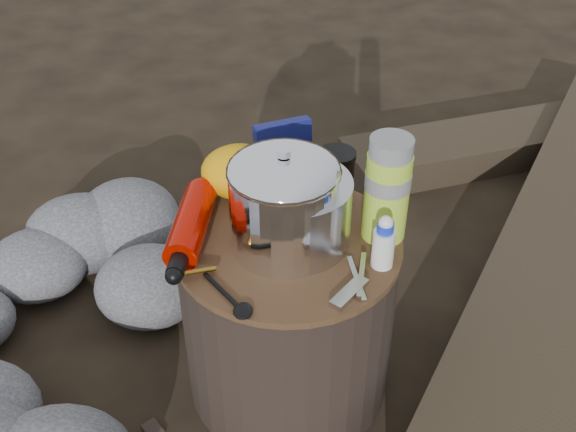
{
  "coord_description": "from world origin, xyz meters",
  "views": [
    {
      "loc": [
        0.03,
        -1.08,
        1.29
      ],
      "look_at": [
        0.0,
        0.0,
        0.48
      ],
      "focal_mm": 43.41,
      "sensor_mm": 36.0,
      "label": 1
    }
  ],
  "objects_px": {
    "stump": "(288,315)",
    "fuel_bottle": "(191,224)",
    "log_main": "(567,239)",
    "thermos": "(387,189)",
    "camping_pot": "(284,202)",
    "travel_mug": "(336,176)"
  },
  "relations": [
    {
      "from": "camping_pot",
      "to": "travel_mug",
      "type": "relative_size",
      "value": 1.82
    },
    {
      "from": "stump",
      "to": "log_main",
      "type": "distance_m",
      "value": 0.89
    },
    {
      "from": "stump",
      "to": "travel_mug",
      "type": "relative_size",
      "value": 3.97
    },
    {
      "from": "travel_mug",
      "to": "log_main",
      "type": "bearing_deg",
      "value": 24.09
    },
    {
      "from": "camping_pot",
      "to": "stump",
      "type": "bearing_deg",
      "value": 58.15
    },
    {
      "from": "camping_pot",
      "to": "thermos",
      "type": "distance_m",
      "value": 0.2
    },
    {
      "from": "thermos",
      "to": "log_main",
      "type": "bearing_deg",
      "value": 36.18
    },
    {
      "from": "log_main",
      "to": "fuel_bottle",
      "type": "distance_m",
      "value": 1.12
    },
    {
      "from": "log_main",
      "to": "thermos",
      "type": "distance_m",
      "value": 0.84
    },
    {
      "from": "log_main",
      "to": "thermos",
      "type": "relative_size",
      "value": 8.48
    },
    {
      "from": "stump",
      "to": "fuel_bottle",
      "type": "distance_m",
      "value": 0.31
    },
    {
      "from": "stump",
      "to": "log_main",
      "type": "bearing_deg",
      "value": 30.38
    },
    {
      "from": "fuel_bottle",
      "to": "travel_mug",
      "type": "bearing_deg",
      "value": 30.02
    },
    {
      "from": "log_main",
      "to": "stump",
      "type": "bearing_deg",
      "value": -122.88
    },
    {
      "from": "thermos",
      "to": "stump",
      "type": "bearing_deg",
      "value": -171.5
    },
    {
      "from": "stump",
      "to": "fuel_bottle",
      "type": "xyz_separation_m",
      "value": [
        -0.19,
        0.01,
        0.24
      ]
    },
    {
      "from": "fuel_bottle",
      "to": "stump",
      "type": "bearing_deg",
      "value": 1.87
    },
    {
      "from": "travel_mug",
      "to": "fuel_bottle",
      "type": "bearing_deg",
      "value": -153.58
    },
    {
      "from": "camping_pot",
      "to": "fuel_bottle",
      "type": "distance_m",
      "value": 0.2
    },
    {
      "from": "log_main",
      "to": "thermos",
      "type": "xyz_separation_m",
      "value": [
        -0.57,
        -0.42,
        0.45
      ]
    },
    {
      "from": "stump",
      "to": "thermos",
      "type": "xyz_separation_m",
      "value": [
        0.19,
        0.03,
        0.32
      ]
    },
    {
      "from": "stump",
      "to": "log_main",
      "type": "relative_size",
      "value": 0.24
    }
  ]
}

